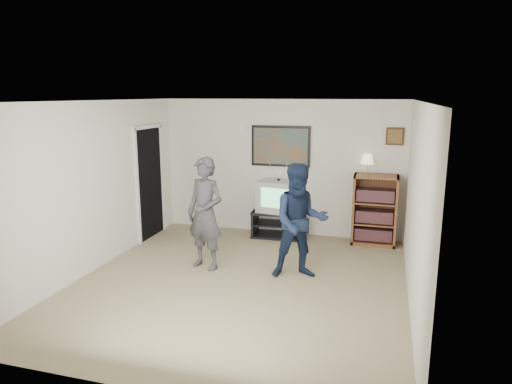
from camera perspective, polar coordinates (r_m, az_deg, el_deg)
The scene contains 13 objects.
room_shell at distance 6.45m, azimuth -1.18°, elevation 0.16°, with size 4.51×5.00×2.51m.
media_stand at distance 8.45m, azimuth 2.88°, elevation -3.99°, with size 0.99×0.59×0.48m.
crt_television at distance 8.32m, azimuth 2.82°, elevation -0.49°, with size 0.67×0.57×0.57m, color #A8A9A4, non-canonical shape.
bookshelf at distance 8.20m, azimuth 14.61°, elevation -2.18°, with size 0.75×0.43×1.23m, color #57301A, non-canonical shape.
table_lamp at distance 8.09m, azimuth 13.72°, elevation 3.41°, with size 0.23×0.23×0.36m, color #FFF8C1, non-canonical shape.
person_tall at distance 6.84m, azimuth -6.37°, elevation -2.70°, with size 0.62×0.41×1.69m, color #37373A.
person_short at distance 6.49m, azimuth 5.53°, elevation -3.68°, with size 0.80×0.63×1.65m, color #141E37.
controller_left at distance 6.97m, azimuth -6.06°, elevation 1.17°, with size 0.04×0.13×0.04m, color white.
controller_right at distance 6.66m, azimuth 5.68°, elevation -0.83°, with size 0.04×0.13×0.04m, color white.
poster at distance 8.42m, azimuth 3.09°, elevation 5.73°, with size 1.10×0.03×0.75m, color black.
air_vent at distance 8.53m, azimuth -0.52°, elevation 7.86°, with size 0.28×0.02×0.14m, color white.
small_picture at distance 8.19m, azimuth 16.98°, elevation 6.67°, with size 0.30×0.03×0.30m, color black.
doorway at distance 8.50m, azimuth -13.18°, elevation 1.06°, with size 0.03×0.85×2.00m, color black.
Camera 1 is at (1.86, -5.68, 2.59)m, focal length 32.00 mm.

